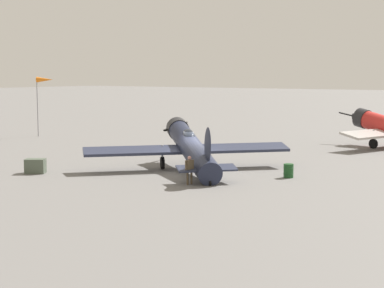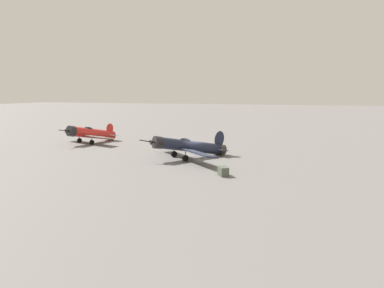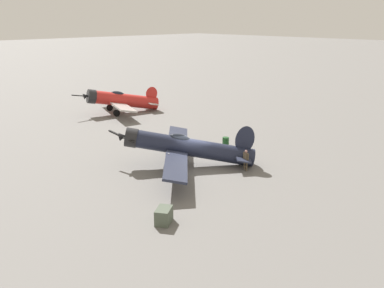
# 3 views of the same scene
# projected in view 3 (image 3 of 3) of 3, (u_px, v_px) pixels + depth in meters

# --- Properties ---
(ground_plane) EXTENTS (400.00, 400.00, 0.00)m
(ground_plane) POSITION_uv_depth(u_px,v_px,m) (192.00, 166.00, 33.30)
(ground_plane) COLOR slate
(airplane_foreground) EXTENTS (10.49, 10.88, 3.40)m
(airplane_foreground) POSITION_uv_depth(u_px,v_px,m) (185.00, 147.00, 32.84)
(airplane_foreground) COLOR #1E2338
(airplane_foreground) RESTS_ON ground_plane
(airplane_mid_apron) EXTENTS (10.37, 10.94, 3.21)m
(airplane_mid_apron) POSITION_uv_depth(u_px,v_px,m) (121.00, 100.00, 51.18)
(airplane_mid_apron) COLOR red
(airplane_mid_apron) RESTS_ON ground_plane
(ground_crew_mechanic) EXTENTS (0.33, 0.61, 1.62)m
(ground_crew_mechanic) POSITION_uv_depth(u_px,v_px,m) (246.00, 158.00, 32.07)
(ground_crew_mechanic) COLOR brown
(ground_crew_mechanic) RESTS_ON ground_plane
(equipment_crate) EXTENTS (1.45, 1.34, 0.91)m
(equipment_crate) POSITION_uv_depth(u_px,v_px,m) (164.00, 216.00, 23.92)
(equipment_crate) COLOR #4C5647
(equipment_crate) RESTS_ON ground_plane
(fuel_drum) EXTENTS (0.63, 0.63, 0.83)m
(fuel_drum) POSITION_uv_depth(u_px,v_px,m) (226.00, 142.00, 38.23)
(fuel_drum) COLOR #19471E
(fuel_drum) RESTS_ON ground_plane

